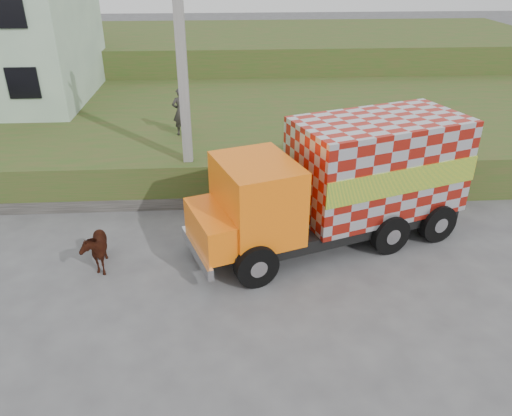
{
  "coord_description": "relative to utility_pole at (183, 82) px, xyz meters",
  "views": [
    {
      "loc": [
        0.26,
        -10.81,
        7.75
      ],
      "look_at": [
        1.04,
        1.47,
        1.3
      ],
      "focal_mm": 35.0,
      "sensor_mm": 36.0,
      "label": 1
    }
  ],
  "objects": [
    {
      "name": "retaining_strip",
      "position": [
        -1.0,
        -0.4,
        -3.88
      ],
      "size": [
        16.0,
        0.5,
        0.4
      ],
      "primitive_type": "cube",
      "color": "#595651",
      "rests_on": "ground"
    },
    {
      "name": "utility_pole",
      "position": [
        0.0,
        0.0,
        0.0
      ],
      "size": [
        1.2,
        0.3,
        8.0
      ],
      "color": "gray",
      "rests_on": "ground"
    },
    {
      "name": "cargo_truck",
      "position": [
        4.58,
        -2.72,
        -2.24
      ],
      "size": [
        8.36,
        4.98,
        3.56
      ],
      "rotation": [
        0.0,
        0.0,
        0.33
      ],
      "color": "black",
      "rests_on": "ground"
    },
    {
      "name": "cow",
      "position": [
        -2.35,
        -3.82,
        -3.46
      ],
      "size": [
        0.95,
        1.56,
        1.23
      ],
      "primitive_type": "imported",
      "rotation": [
        0.0,
        0.0,
        0.21
      ],
      "color": "black",
      "rests_on": "ground"
    },
    {
      "name": "embankment",
      "position": [
        1.0,
        5.4,
        -3.33
      ],
      "size": [
        40.0,
        12.0,
        1.5
      ],
      "primitive_type": "cube",
      "color": "#2D531B",
      "rests_on": "ground"
    },
    {
      "name": "pedestrian",
      "position": [
        -0.37,
        2.62,
        -1.69
      ],
      "size": [
        0.73,
        0.57,
        1.77
      ],
      "primitive_type": "imported",
      "rotation": [
        0.0,
        0.0,
        3.39
      ],
      "color": "#282724",
      "rests_on": "embankment"
    },
    {
      "name": "embankment_far",
      "position": [
        1.0,
        17.4,
        -2.58
      ],
      "size": [
        40.0,
        12.0,
        3.0
      ],
      "primitive_type": "cube",
      "color": "#2D531B",
      "rests_on": "ground"
    },
    {
      "name": "ground",
      "position": [
        1.0,
        -4.6,
        -4.08
      ],
      "size": [
        120.0,
        120.0,
        0.0
      ],
      "primitive_type": "plane",
      "color": "#474749",
      "rests_on": "ground"
    }
  ]
}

